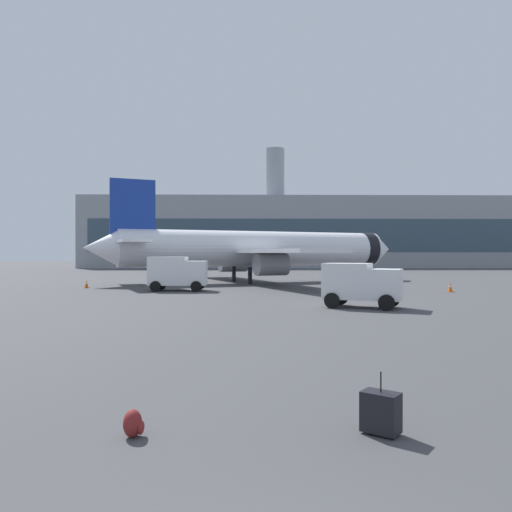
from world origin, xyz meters
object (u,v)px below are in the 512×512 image
object	(u,v)px
safety_cone_near	(87,284)
airplane_at_gate	(257,249)
rolling_suitcase	(381,412)
service_truck	(177,272)
safety_cone_mid	(450,287)
traveller_backpack	(134,424)
cargo_van	(361,283)

from	to	relation	value
safety_cone_near	airplane_at_gate	bearing A→B (deg)	27.55
airplane_at_gate	rolling_suitcase	xyz separation A→B (m)	(1.29, -45.20, -3.27)
service_truck	safety_cone_near	xyz separation A→B (m)	(-8.81, 3.59, -1.26)
airplane_at_gate	safety_cone_mid	size ratio (longest dim) A/B	43.21
airplane_at_gate	safety_cone_mid	world-z (taller)	airplane_at_gate
airplane_at_gate	traveller_backpack	bearing A→B (deg)	-93.83
safety_cone_mid	rolling_suitcase	distance (m)	34.78
safety_cone_near	safety_cone_mid	bearing A→B (deg)	-9.54
airplane_at_gate	safety_cone_near	world-z (taller)	airplane_at_gate
safety_cone_near	rolling_suitcase	size ratio (longest dim) A/B	0.65
safety_cone_mid	rolling_suitcase	xyz separation A→B (m)	(-14.38, -31.67, -0.00)
cargo_van	airplane_at_gate	bearing A→B (deg)	102.66
rolling_suitcase	airplane_at_gate	bearing A→B (deg)	91.63
rolling_suitcase	traveller_backpack	xyz separation A→B (m)	(-4.32, -0.06, -0.16)
rolling_suitcase	safety_cone_near	bearing A→B (deg)	114.81
service_truck	rolling_suitcase	size ratio (longest dim) A/B	4.42
safety_cone_mid	traveller_backpack	xyz separation A→B (m)	(-18.70, -31.74, -0.16)
airplane_at_gate	traveller_backpack	distance (m)	45.50
airplane_at_gate	cargo_van	distance (m)	25.74
airplane_at_gate	traveller_backpack	size ratio (longest dim) A/B	71.61
service_truck	safety_cone_near	distance (m)	9.60
safety_cone_near	traveller_backpack	xyz separation A→B (m)	(12.77, -37.03, -0.12)
safety_cone_near	traveller_backpack	bearing A→B (deg)	-70.97
cargo_van	traveller_backpack	size ratio (longest dim) A/B	10.07
airplane_at_gate	cargo_van	world-z (taller)	airplane_at_gate
service_truck	safety_cone_mid	world-z (taller)	service_truck
cargo_van	safety_cone_near	distance (m)	27.24
service_truck	safety_cone_near	bearing A→B (deg)	157.82
airplane_at_gate	rolling_suitcase	size ratio (longest dim) A/B	31.25
safety_cone_near	rolling_suitcase	bearing A→B (deg)	-65.19
service_truck	traveller_backpack	xyz separation A→B (m)	(3.96, -33.43, -1.37)
service_truck	cargo_van	size ratio (longest dim) A/B	1.01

